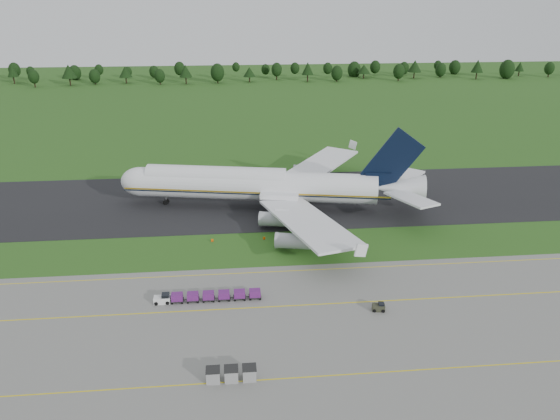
{
  "coord_description": "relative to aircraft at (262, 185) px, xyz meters",
  "views": [
    {
      "loc": [
        -4.62,
        -98.86,
        47.97
      ],
      "look_at": [
        5.18,
        2.0,
        7.46
      ],
      "focal_mm": 35.0,
      "sensor_mm": 36.0,
      "label": 1
    }
  ],
  "objects": [
    {
      "name": "taxiway",
      "position": [
        -2.95,
        5.65,
        -5.79
      ],
      "size": [
        300.0,
        40.0,
        0.08
      ],
      "primitive_type": "cube",
      "color": "black",
      "rests_on": "ground"
    },
    {
      "name": "uld_row",
      "position": [
        -8.29,
        -61.93,
        -4.83
      ],
      "size": [
        6.69,
        1.89,
        1.87
      ],
      "color": "gray",
      "rests_on": "apron"
    },
    {
      "name": "baggage_train",
      "position": [
        -12.13,
        -41.36,
        -4.93
      ],
      "size": [
        17.78,
        1.61,
        1.55
      ],
      "color": "silver",
      "rests_on": "apron"
    },
    {
      "name": "edge_markers",
      "position": [
        -0.88,
        -18.02,
        -5.56
      ],
      "size": [
        22.01,
        0.3,
        0.6
      ],
      "color": "#EC5107",
      "rests_on": "ground"
    },
    {
      "name": "utility_cart",
      "position": [
        15.64,
        -47.13,
        -5.24
      ],
      "size": [
        2.16,
        1.49,
        1.1
      ],
      "color": "#2E3022",
      "rests_on": "apron"
    },
    {
      "name": "apron",
      "position": [
        -2.95,
        -56.35,
        -5.8
      ],
      "size": [
        300.0,
        52.0,
        0.06
      ],
      "primitive_type": "cube",
      "color": "slate",
      "rests_on": "ground"
    },
    {
      "name": "tree_line",
      "position": [
        -9.18,
        196.96,
        0.2
      ],
      "size": [
        529.19,
        22.2,
        11.46
      ],
      "color": "black",
      "rests_on": "ground"
    },
    {
      "name": "ground",
      "position": [
        -2.95,
        -22.35,
        -5.83
      ],
      "size": [
        600.0,
        600.0,
        0.0
      ],
      "primitive_type": "plane",
      "color": "#255118",
      "rests_on": "ground"
    },
    {
      "name": "apron_markings",
      "position": [
        -2.95,
        -49.33,
        -5.77
      ],
      "size": [
        300.0,
        30.2,
        0.01
      ],
      "color": "yellow",
      "rests_on": "apron"
    },
    {
      "name": "aircraft",
      "position": [
        0.0,
        0.0,
        0.0
      ],
      "size": [
        73.05,
        69.52,
        20.43
      ],
      "color": "white",
      "rests_on": "ground"
    }
  ]
}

